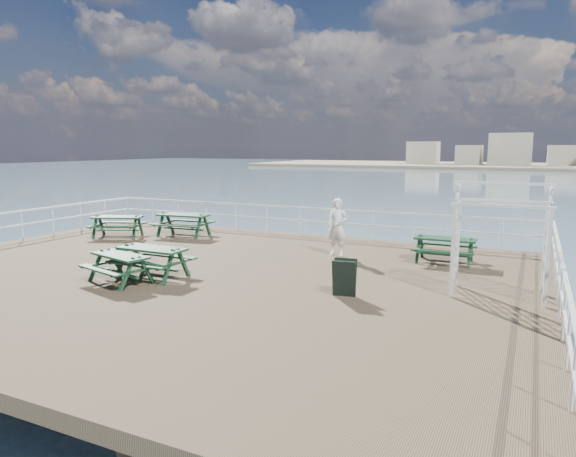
% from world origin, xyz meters
% --- Properties ---
extents(ground, '(18.00, 14.00, 0.30)m').
position_xyz_m(ground, '(0.00, 0.00, -0.15)').
color(ground, brown).
rests_on(ground, ground).
extents(sea_backdrop, '(300.00, 300.00, 9.20)m').
position_xyz_m(sea_backdrop, '(12.54, 134.07, -0.51)').
color(sea_backdrop, '#41606E').
rests_on(sea_backdrop, ground).
extents(railing, '(17.77, 13.76, 1.10)m').
position_xyz_m(railing, '(-0.07, 2.57, 0.87)').
color(railing, silver).
rests_on(railing, ground).
extents(picnic_table_a, '(2.27, 2.07, 0.90)m').
position_xyz_m(picnic_table_a, '(-6.06, 3.32, 0.57)').
color(picnic_table_a, '#143920').
rests_on(picnic_table_a, ground).
extents(picnic_table_b, '(2.14, 1.80, 0.96)m').
position_xyz_m(picnic_table_b, '(-3.91, 4.58, 0.61)').
color(picnic_table_b, '#143920').
rests_on(picnic_table_b, ground).
extents(picnic_table_c, '(1.77, 1.44, 0.85)m').
position_xyz_m(picnic_table_c, '(5.95, 4.15, 0.54)').
color(picnic_table_c, '#143920').
rests_on(picnic_table_c, ground).
extents(picnic_table_d, '(1.87, 1.51, 0.90)m').
position_xyz_m(picnic_table_d, '(-0.73, -0.97, 0.58)').
color(picnic_table_d, '#143920').
rests_on(picnic_table_d, ground).
extents(picnic_table_e, '(2.00, 1.76, 0.83)m').
position_xyz_m(picnic_table_e, '(-1.08, -1.75, 0.53)').
color(picnic_table_e, '#143920').
rests_on(picnic_table_e, ground).
extents(trellis_arbor, '(2.15, 1.20, 2.62)m').
position_xyz_m(trellis_arbor, '(7.60, 1.15, 1.17)').
color(trellis_arbor, silver).
rests_on(trellis_arbor, ground).
extents(sandwich_board, '(0.60, 0.49, 0.88)m').
position_xyz_m(sandwich_board, '(4.43, -0.43, 0.43)').
color(sandwich_board, black).
rests_on(sandwich_board, ground).
extents(person, '(0.68, 0.46, 1.82)m').
position_xyz_m(person, '(2.72, 3.69, 0.91)').
color(person, white).
rests_on(person, ground).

